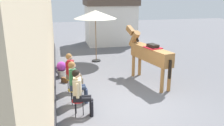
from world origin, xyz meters
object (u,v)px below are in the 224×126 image
flower_planter_farthest (62,69)px  seated_visitor_far (72,70)px  saddled_horse_center (149,53)px  satchel_bag (65,80)px  cafe_parasol (95,15)px  seated_visitor_near (80,90)px  seated_visitor_middle (75,80)px

flower_planter_farthest → seated_visitor_far: bearing=-78.8°
flower_planter_farthest → saddled_horse_center: bearing=-23.7°
seated_visitor_far → saddled_horse_center: (2.95, 0.25, 0.38)m
satchel_bag → flower_planter_farthest: bearing=-42.2°
seated_visitor_far → cafe_parasol: (1.46, 3.65, 1.59)m
seated_visitor_near → flower_planter_farthest: bearing=96.8°
cafe_parasol → flower_planter_farthest: bearing=-132.5°
seated_visitor_near → satchel_bag: size_ratio=4.96×
seated_visitor_near → seated_visitor_far: same height
satchel_bag → seated_visitor_near: bearing=138.0°
cafe_parasol → satchel_bag: size_ratio=9.21×
saddled_horse_center → seated_visitor_near: bearing=-143.8°
seated_visitor_near → seated_visitor_far: 1.85m
seated_visitor_near → seated_visitor_middle: 0.83m
cafe_parasol → satchel_bag: bearing=-122.1°
seated_visitor_middle → cafe_parasol: bearing=72.9°
saddled_horse_center → seated_visitor_middle: bearing=-156.5°
seated_visitor_far → satchel_bag: size_ratio=4.96×
seated_visitor_middle → saddled_horse_center: size_ratio=0.47×
seated_visitor_middle → satchel_bag: (-0.27, 1.95, -0.68)m
flower_planter_farthest → satchel_bag: flower_planter_farthest is taller
cafe_parasol → satchel_bag: cafe_parasol is taller
seated_visitor_middle → seated_visitor_far: (-0.03, 1.02, 0.00)m
seated_visitor_middle → saddled_horse_center: saddled_horse_center is taller
saddled_horse_center → satchel_bag: size_ratio=10.54×
seated_visitor_far → seated_visitor_middle: bearing=-88.4°
seated_visitor_middle → cafe_parasol: (1.43, 4.67, 1.59)m
flower_planter_farthest → satchel_bag: size_ratio=2.29×
seated_visitor_near → seated_visitor_middle: size_ratio=1.00×
seated_visitor_far → seated_visitor_near: bearing=-87.4°
seated_visitor_near → cafe_parasol: bearing=75.9°
seated_visitor_far → satchel_bag: 1.17m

